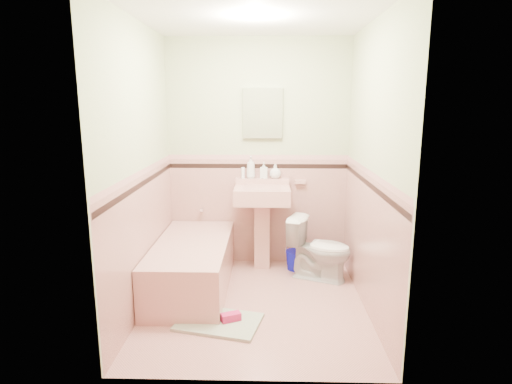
{
  "coord_description": "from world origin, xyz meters",
  "views": [
    {
      "loc": [
        0.1,
        -3.61,
        1.81
      ],
      "look_at": [
        0.0,
        0.25,
        1.0
      ],
      "focal_mm": 29.89,
      "sensor_mm": 36.0,
      "label": 1
    }
  ],
  "objects_px": {
    "soap_bottle_mid": "(264,170)",
    "bathtub": "(192,267)",
    "sink": "(262,229)",
    "soap_bottle_left": "(251,167)",
    "bucket": "(295,260)",
    "shoe": "(231,317)",
    "medicine_cabinet": "(263,113)",
    "toilet": "(320,249)",
    "soap_bottle_right": "(275,171)"
  },
  "relations": [
    {
      "from": "bathtub",
      "to": "medicine_cabinet",
      "type": "bearing_deg",
      "value": 47.42
    },
    {
      "from": "soap_bottle_mid",
      "to": "bathtub",
      "type": "bearing_deg",
      "value": -134.36
    },
    {
      "from": "soap_bottle_mid",
      "to": "bucket",
      "type": "relative_size",
      "value": 0.82
    },
    {
      "from": "bathtub",
      "to": "bucket",
      "type": "xyz_separation_m",
      "value": [
        1.05,
        0.52,
        -0.12
      ]
    },
    {
      "from": "sink",
      "to": "toilet",
      "type": "bearing_deg",
      "value": -22.39
    },
    {
      "from": "bucket",
      "to": "toilet",
      "type": "bearing_deg",
      "value": -45.42
    },
    {
      "from": "soap_bottle_right",
      "to": "shoe",
      "type": "relative_size",
      "value": 0.97
    },
    {
      "from": "bathtub",
      "to": "sink",
      "type": "xyz_separation_m",
      "value": [
        0.68,
        0.53,
        0.24
      ]
    },
    {
      "from": "shoe",
      "to": "soap_bottle_left",
      "type": "bearing_deg",
      "value": 61.15
    },
    {
      "from": "sink",
      "to": "shoe",
      "type": "distance_m",
      "value": 1.3
    },
    {
      "from": "bucket",
      "to": "shoe",
      "type": "bearing_deg",
      "value": -117.0
    },
    {
      "from": "bathtub",
      "to": "soap_bottle_left",
      "type": "distance_m",
      "value": 1.26
    },
    {
      "from": "bathtub",
      "to": "soap_bottle_mid",
      "type": "relative_size",
      "value": 8.45
    },
    {
      "from": "sink",
      "to": "shoe",
      "type": "height_order",
      "value": "sink"
    },
    {
      "from": "bathtub",
      "to": "soap_bottle_right",
      "type": "xyz_separation_m",
      "value": [
        0.82,
        0.71,
        0.85
      ]
    },
    {
      "from": "sink",
      "to": "soap_bottle_left",
      "type": "relative_size",
      "value": 3.77
    },
    {
      "from": "soap_bottle_left",
      "to": "shoe",
      "type": "distance_m",
      "value": 1.75
    },
    {
      "from": "soap_bottle_mid",
      "to": "shoe",
      "type": "relative_size",
      "value": 1.09
    },
    {
      "from": "soap_bottle_left",
      "to": "soap_bottle_right",
      "type": "distance_m",
      "value": 0.27
    },
    {
      "from": "soap_bottle_left",
      "to": "soap_bottle_right",
      "type": "xyz_separation_m",
      "value": [
        0.27,
        0.0,
        -0.04
      ]
    },
    {
      "from": "toilet",
      "to": "soap_bottle_right",
      "type": "bearing_deg",
      "value": 68.97
    },
    {
      "from": "sink",
      "to": "soap_bottle_mid",
      "type": "relative_size",
      "value": 5.22
    },
    {
      "from": "soap_bottle_right",
      "to": "bucket",
      "type": "relative_size",
      "value": 0.74
    },
    {
      "from": "medicine_cabinet",
      "to": "bucket",
      "type": "relative_size",
      "value": 2.49
    },
    {
      "from": "bathtub",
      "to": "soap_bottle_mid",
      "type": "height_order",
      "value": "soap_bottle_mid"
    },
    {
      "from": "toilet",
      "to": "bathtub",
      "type": "bearing_deg",
      "value": 124.21
    },
    {
      "from": "sink",
      "to": "soap_bottle_left",
      "type": "distance_m",
      "value": 0.69
    },
    {
      "from": "sink",
      "to": "toilet",
      "type": "xyz_separation_m",
      "value": [
        0.6,
        -0.25,
        -0.14
      ]
    },
    {
      "from": "soap_bottle_mid",
      "to": "soap_bottle_right",
      "type": "relative_size",
      "value": 1.12
    },
    {
      "from": "bucket",
      "to": "bathtub",
      "type": "bearing_deg",
      "value": -153.69
    },
    {
      "from": "sink",
      "to": "shoe",
      "type": "bearing_deg",
      "value": -101.35
    },
    {
      "from": "soap_bottle_mid",
      "to": "toilet",
      "type": "xyz_separation_m",
      "value": [
        0.59,
        -0.43,
        -0.75
      ]
    },
    {
      "from": "soap_bottle_mid",
      "to": "bucket",
      "type": "bearing_deg",
      "value": -28.27
    },
    {
      "from": "soap_bottle_left",
      "to": "soap_bottle_mid",
      "type": "distance_m",
      "value": 0.15
    },
    {
      "from": "sink",
      "to": "bucket",
      "type": "relative_size",
      "value": 4.31
    },
    {
      "from": "bucket",
      "to": "medicine_cabinet",
      "type": "bearing_deg",
      "value": 149.11
    },
    {
      "from": "soap_bottle_left",
      "to": "shoe",
      "type": "relative_size",
      "value": 1.51
    },
    {
      "from": "soap_bottle_right",
      "to": "bathtub",
      "type": "bearing_deg",
      "value": -139.19
    },
    {
      "from": "soap_bottle_left",
      "to": "soap_bottle_mid",
      "type": "bearing_deg",
      "value": 0.0
    },
    {
      "from": "bathtub",
      "to": "soap_bottle_left",
      "type": "relative_size",
      "value": 6.1
    },
    {
      "from": "soap_bottle_right",
      "to": "shoe",
      "type": "xyz_separation_m",
      "value": [
        -0.39,
        -1.4,
        -1.01
      ]
    },
    {
      "from": "sink",
      "to": "toilet",
      "type": "height_order",
      "value": "sink"
    },
    {
      "from": "sink",
      "to": "soap_bottle_mid",
      "type": "xyz_separation_m",
      "value": [
        0.01,
        0.18,
        0.62
      ]
    },
    {
      "from": "soap_bottle_right",
      "to": "shoe",
      "type": "height_order",
      "value": "soap_bottle_right"
    },
    {
      "from": "medicine_cabinet",
      "to": "soap_bottle_mid",
      "type": "bearing_deg",
      "value": -64.66
    },
    {
      "from": "soap_bottle_mid",
      "to": "soap_bottle_right",
      "type": "height_order",
      "value": "soap_bottle_mid"
    },
    {
      "from": "bathtub",
      "to": "toilet",
      "type": "xyz_separation_m",
      "value": [
        1.28,
        0.28,
        0.1
      ]
    },
    {
      "from": "medicine_cabinet",
      "to": "soap_bottle_left",
      "type": "xyz_separation_m",
      "value": [
        -0.13,
        -0.03,
        -0.59
      ]
    },
    {
      "from": "soap_bottle_right",
      "to": "toilet",
      "type": "distance_m",
      "value": 0.98
    },
    {
      "from": "sink",
      "to": "medicine_cabinet",
      "type": "xyz_separation_m",
      "value": [
        0.0,
        0.21,
        1.24
      ]
    }
  ]
}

